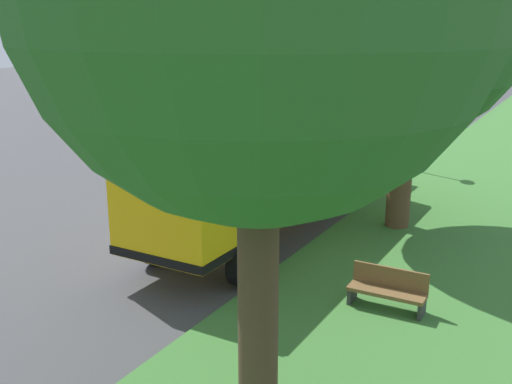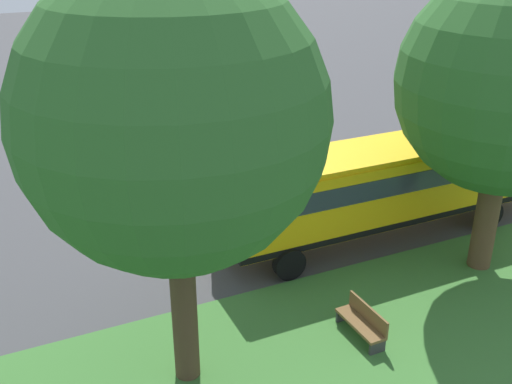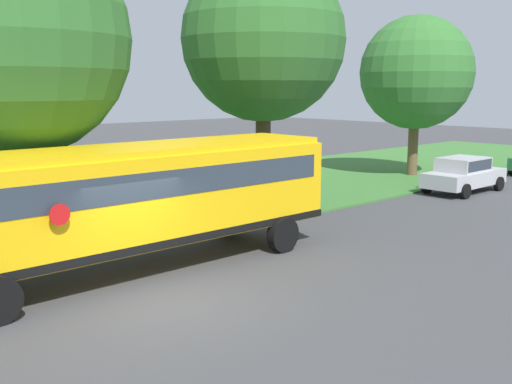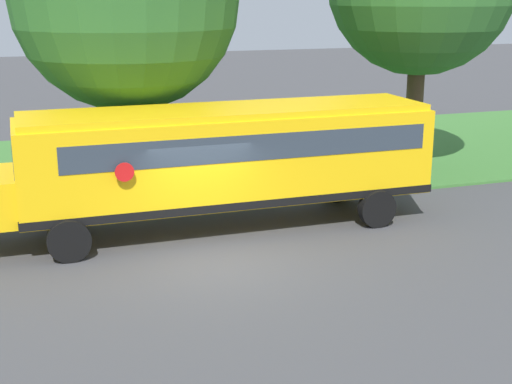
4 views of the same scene
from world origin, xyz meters
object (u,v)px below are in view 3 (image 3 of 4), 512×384
object	(u,v)px
oak_tree_far_end	(418,73)
oak_tree_beside_bus	(11,37)
oak_tree_roadside_mid	(264,41)
school_bus	(135,196)
car_silver_nearest	(463,173)
park_bench	(157,207)

from	to	relation	value
oak_tree_far_end	oak_tree_beside_bus	bearing A→B (deg)	-86.13
oak_tree_beside_bus	oak_tree_far_end	world-z (taller)	oak_tree_beside_bus
oak_tree_beside_bus	oak_tree_roadside_mid	bearing A→B (deg)	94.82
school_bus	car_silver_nearest	xyz separation A→B (m)	(-0.32, 16.79, -1.05)
oak_tree_far_end	school_bus	bearing A→B (deg)	-76.73
oak_tree_beside_bus	park_bench	size ratio (longest dim) A/B	5.58
oak_tree_roadside_mid	park_bench	xyz separation A→B (m)	(-0.56, -4.52, -5.84)
oak_tree_roadside_mid	car_silver_nearest	bearing A→B (deg)	67.19
school_bus	car_silver_nearest	world-z (taller)	school_bus
oak_tree_beside_bus	park_bench	bearing A→B (deg)	104.94
park_bench	oak_tree_far_end	bearing A→B (deg)	90.16
park_bench	oak_tree_roadside_mid	bearing A→B (deg)	82.92
car_silver_nearest	oak_tree_roadside_mid	bearing A→B (deg)	-112.81
park_bench	school_bus	bearing A→B (deg)	-38.16
park_bench	car_silver_nearest	bearing A→B (deg)	72.29
car_silver_nearest	oak_tree_beside_bus	bearing A→B (deg)	-98.79
oak_tree_far_end	park_bench	size ratio (longest dim) A/B	5.10
school_bus	oak_tree_roadside_mid	size ratio (longest dim) A/B	1.31
car_silver_nearest	park_bench	xyz separation A→B (m)	(-4.22, -13.22, -0.40)
oak_tree_beside_bus	oak_tree_roadside_mid	xyz separation A→B (m)	(-0.82, 9.68, 0.45)
oak_tree_beside_bus	oak_tree_far_end	size ratio (longest dim) A/B	1.09
oak_tree_beside_bus	oak_tree_far_end	distance (m)	21.09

